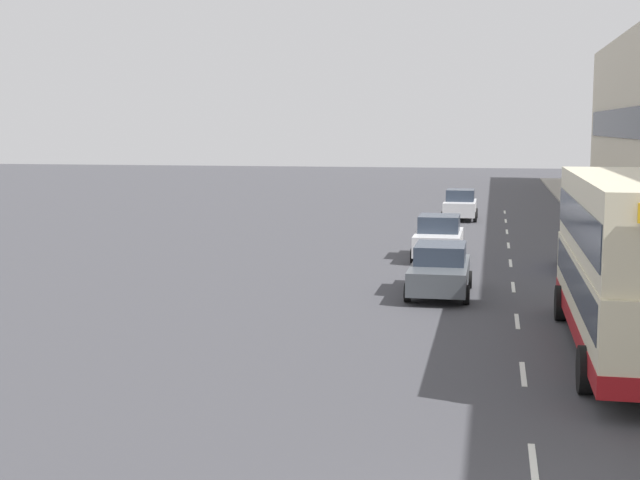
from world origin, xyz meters
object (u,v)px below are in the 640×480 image
at_px(car_0, 587,248).
at_px(car_1, 460,205).
at_px(double_decker_bus_near, 630,262).
at_px(car_2, 439,238).
at_px(car_3, 440,270).

distance_m(car_0, car_1, 18.82).
height_order(double_decker_bus_near, car_0, double_decker_bus_near).
distance_m(double_decker_bus_near, car_2, 15.96).
bearing_deg(car_0, car_1, 106.94).
bearing_deg(car_3, car_2, -86.23).
relative_size(car_1, car_2, 0.96).
xyz_separation_m(car_0, car_1, (-5.48, 18.00, -0.00)).
bearing_deg(car_0, car_3, -130.82).
relative_size(car_0, car_2, 1.01).
height_order(double_decker_bus_near, car_3, double_decker_bus_near).
height_order(car_0, car_1, car_0).
distance_m(double_decker_bus_near, car_3, 8.67).
bearing_deg(double_decker_bus_near, car_1, 99.39).
xyz_separation_m(car_2, car_3, (0.52, -7.94, -0.06)).
height_order(car_1, car_2, car_2).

